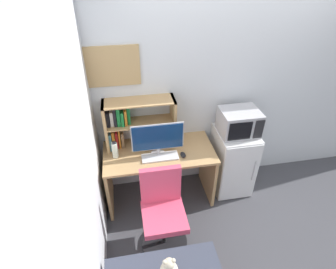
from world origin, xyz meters
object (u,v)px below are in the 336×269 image
at_px(keyboard, 160,157).
at_px(desk_chair, 163,215).
at_px(monitor, 158,138).
at_px(water_bottle, 115,150).
at_px(hutch_bookshelf, 129,122).
at_px(wall_corkboard, 110,67).
at_px(mini_fridge, 232,161).
at_px(microwave, 239,122).
at_px(computer_mouse, 183,155).
at_px(teddy_bear, 169,269).

bearing_deg(keyboard, desk_chair, -96.04).
distance_m(monitor, desk_chair, 0.82).
distance_m(water_bottle, desk_chair, 0.88).
bearing_deg(desk_chair, hutch_bookshelf, 106.38).
height_order(keyboard, desk_chair, desk_chair).
xyz_separation_m(hutch_bookshelf, wall_corkboard, (-0.15, 0.11, 0.62)).
relative_size(monitor, wall_corkboard, 0.93).
height_order(keyboard, mini_fridge, mini_fridge).
distance_m(hutch_bookshelf, microwave, 1.27).
bearing_deg(monitor, desk_chair, -94.18).
bearing_deg(monitor, keyboard, -79.39).
relative_size(microwave, desk_chair, 0.47).
bearing_deg(desk_chair, microwave, 33.45).
height_order(keyboard, computer_mouse, computer_mouse).
xyz_separation_m(monitor, desk_chair, (-0.04, -0.58, -0.57)).
relative_size(keyboard, microwave, 0.92).
bearing_deg(teddy_bear, monitor, 85.48).
bearing_deg(computer_mouse, wall_corkboard, 148.39).
bearing_deg(microwave, desk_chair, -146.55).
distance_m(computer_mouse, teddy_bear, 1.22).
distance_m(monitor, keyboard, 0.23).
height_order(keyboard, wall_corkboard, wall_corkboard).
relative_size(hutch_bookshelf, wall_corkboard, 1.29).
height_order(desk_chair, wall_corkboard, wall_corkboard).
distance_m(mini_fridge, microwave, 0.59).
distance_m(hutch_bookshelf, computer_mouse, 0.72).
distance_m(monitor, mini_fridge, 1.12).
relative_size(keyboard, water_bottle, 1.99).
distance_m(keyboard, microwave, 1.01).
distance_m(desk_chair, wall_corkboard, 1.64).
relative_size(monitor, keyboard, 1.41).
bearing_deg(mini_fridge, water_bottle, -178.30).
xyz_separation_m(monitor, keyboard, (0.01, -0.06, -0.22)).
height_order(monitor, wall_corkboard, wall_corkboard).
bearing_deg(water_bottle, computer_mouse, -9.26).
bearing_deg(teddy_bear, hutch_bookshelf, 97.40).
relative_size(hutch_bookshelf, keyboard, 1.95).
xyz_separation_m(monitor, microwave, (0.98, 0.09, 0.04)).
xyz_separation_m(keyboard, microwave, (0.96, 0.16, 0.26)).
distance_m(hutch_bookshelf, monitor, 0.39).
bearing_deg(mini_fridge, keyboard, -170.96).
bearing_deg(hutch_bookshelf, desk_chair, -73.62).
height_order(keyboard, teddy_bear, keyboard).
bearing_deg(water_bottle, keyboard, -12.64).
height_order(water_bottle, desk_chair, water_bottle).
bearing_deg(teddy_bear, water_bottle, 106.85).
distance_m(keyboard, computer_mouse, 0.26).
distance_m(mini_fridge, desk_chair, 1.22).
bearing_deg(microwave, teddy_bear, -129.31).
xyz_separation_m(desk_chair, teddy_bear, (-0.05, -0.64, 0.12)).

